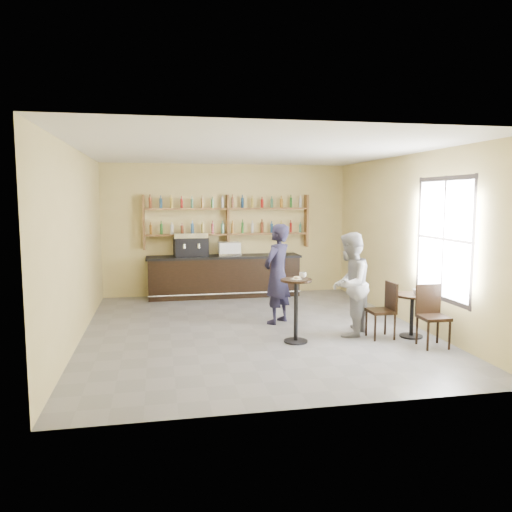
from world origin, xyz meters
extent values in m
plane|color=slate|center=(0.00, 0.00, 0.00)|extent=(7.00, 7.00, 0.00)
plane|color=white|center=(0.00, 0.00, 3.20)|extent=(7.00, 7.00, 0.00)
plane|color=tan|center=(0.00, 3.50, 1.60)|extent=(7.00, 0.00, 7.00)
plane|color=tan|center=(0.00, -3.50, 1.60)|extent=(7.00, 0.00, 7.00)
plane|color=tan|center=(-3.00, 0.00, 1.60)|extent=(0.00, 7.00, 7.00)
plane|color=tan|center=(3.00, 0.00, 1.60)|extent=(0.00, 7.00, 7.00)
plane|color=white|center=(2.99, -1.20, 1.70)|extent=(0.00, 2.00, 2.00)
cube|color=white|center=(0.53, -0.93, 1.06)|extent=(0.21, 0.21, 0.00)
torus|color=#BB8A44|center=(0.54, -0.94, 1.08)|extent=(0.14, 0.14, 0.04)
imported|color=white|center=(0.67, -0.83, 1.11)|extent=(0.16, 0.16, 0.09)
imported|color=black|center=(0.53, 0.38, 0.95)|extent=(0.81, 0.81, 1.90)
imported|color=white|center=(2.62, -1.02, 0.79)|extent=(0.12, 0.12, 0.09)
imported|color=gray|center=(1.56, -0.69, 0.90)|extent=(1.08, 1.11, 1.79)
camera|label=1|loc=(-1.68, -8.71, 2.38)|focal=35.00mm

